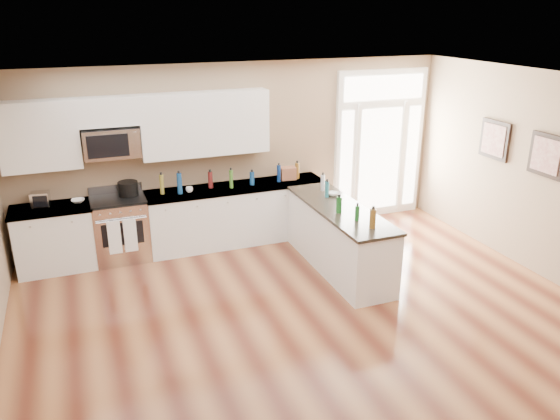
# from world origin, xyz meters

# --- Properties ---
(ground) EXTENTS (8.00, 8.00, 0.00)m
(ground) POSITION_xyz_m (0.00, 0.00, 0.00)
(ground) COLOR #522417
(room_shell) EXTENTS (8.00, 8.00, 8.00)m
(room_shell) POSITION_xyz_m (0.00, 0.00, 1.71)
(room_shell) COLOR #90775B
(room_shell) RESTS_ON ground
(back_cabinet_left) EXTENTS (1.10, 0.66, 0.94)m
(back_cabinet_left) POSITION_xyz_m (-2.87, 3.69, 0.44)
(back_cabinet_left) COLOR white
(back_cabinet_left) RESTS_ON ground
(back_cabinet_right) EXTENTS (2.85, 0.66, 0.94)m
(back_cabinet_right) POSITION_xyz_m (-0.16, 3.69, 0.44)
(back_cabinet_right) COLOR white
(back_cabinet_right) RESTS_ON ground
(peninsula_cabinet) EXTENTS (0.69, 2.32, 0.94)m
(peninsula_cabinet) POSITION_xyz_m (0.93, 2.24, 0.43)
(peninsula_cabinet) COLOR white
(peninsula_cabinet) RESTS_ON ground
(upper_cabinet_left) EXTENTS (1.04, 0.33, 0.95)m
(upper_cabinet_left) POSITION_xyz_m (-2.88, 3.83, 1.93)
(upper_cabinet_left) COLOR white
(upper_cabinet_left) RESTS_ON room_shell
(upper_cabinet_right) EXTENTS (1.94, 0.33, 0.95)m
(upper_cabinet_right) POSITION_xyz_m (-0.57, 3.83, 1.93)
(upper_cabinet_right) COLOR white
(upper_cabinet_right) RESTS_ON room_shell
(upper_cabinet_short) EXTENTS (0.82, 0.33, 0.40)m
(upper_cabinet_short) POSITION_xyz_m (-1.95, 3.83, 2.20)
(upper_cabinet_short) COLOR white
(upper_cabinet_short) RESTS_ON room_shell
(microwave) EXTENTS (0.78, 0.41, 0.42)m
(microwave) POSITION_xyz_m (-1.95, 3.80, 1.76)
(microwave) COLOR silver
(microwave) RESTS_ON room_shell
(entry_door) EXTENTS (1.70, 0.10, 2.60)m
(entry_door) POSITION_xyz_m (2.55, 3.95, 1.30)
(entry_door) COLOR white
(entry_door) RESTS_ON ground
(wall_art_near) EXTENTS (0.05, 0.58, 0.58)m
(wall_art_near) POSITION_xyz_m (3.47, 2.20, 1.70)
(wall_art_near) COLOR black
(wall_art_near) RESTS_ON room_shell
(wall_art_far) EXTENTS (0.05, 0.58, 0.58)m
(wall_art_far) POSITION_xyz_m (3.47, 1.20, 1.70)
(wall_art_far) COLOR black
(wall_art_far) RESTS_ON room_shell
(kitchen_range) EXTENTS (0.78, 0.69, 1.08)m
(kitchen_range) POSITION_xyz_m (-1.95, 3.69, 0.48)
(kitchen_range) COLOR silver
(kitchen_range) RESTS_ON ground
(stockpot) EXTENTS (0.37, 0.37, 0.22)m
(stockpot) POSITION_xyz_m (-1.78, 3.80, 1.06)
(stockpot) COLOR black
(stockpot) RESTS_ON kitchen_range
(toaster_oven) EXTENTS (0.27, 0.22, 0.21)m
(toaster_oven) POSITION_xyz_m (-2.98, 3.78, 1.04)
(toaster_oven) COLOR silver
(toaster_oven) RESTS_ON back_cabinet_left
(cardboard_box) EXTENTS (0.26, 0.20, 0.20)m
(cardboard_box) POSITION_xyz_m (0.74, 3.74, 1.04)
(cardboard_box) COLOR brown
(cardboard_box) RESTS_ON back_cabinet_right
(bowl_left) EXTENTS (0.20, 0.20, 0.05)m
(bowl_left) POSITION_xyz_m (-2.50, 3.77, 0.96)
(bowl_left) COLOR white
(bowl_left) RESTS_ON back_cabinet_left
(bowl_peninsula) EXTENTS (0.20, 0.20, 0.05)m
(bowl_peninsula) POSITION_xyz_m (1.05, 2.72, 0.97)
(bowl_peninsula) COLOR white
(bowl_peninsula) RESTS_ON peninsula_cabinet
(cup_counter) EXTENTS (0.11, 0.11, 0.08)m
(cup_counter) POSITION_xyz_m (-0.91, 3.64, 0.98)
(cup_counter) COLOR white
(cup_counter) RESTS_ON back_cabinet_right
(counter_bottles) EXTENTS (2.38, 2.42, 0.32)m
(counter_bottles) POSITION_xyz_m (0.19, 3.05, 1.07)
(counter_bottles) COLOR #19591E
(counter_bottles) RESTS_ON back_cabinet_right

